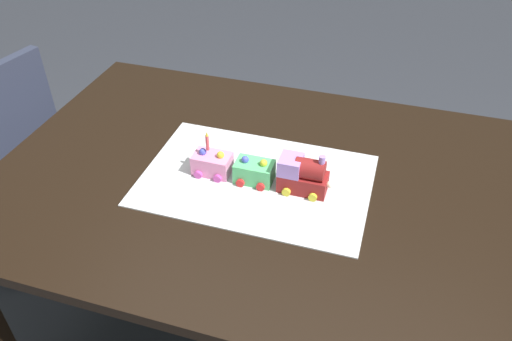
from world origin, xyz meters
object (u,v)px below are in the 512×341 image
dining_table (254,205)px  birthday_candle (207,141)px  cake_car_tanker_mint_green (254,171)px  cake_car_gondola_bubblegum (212,163)px  cake_locomotive (303,175)px

dining_table → birthday_candle: bearing=11.6°
cake_car_tanker_mint_green → cake_car_gondola_bubblegum: bearing=0.0°
cake_locomotive → cake_car_gondola_bubblegum: 0.25m
cake_car_gondola_bubblegum → cake_car_tanker_mint_green: bearing=180.0°
dining_table → cake_locomotive: cake_locomotive is taller
birthday_candle → cake_car_gondola_bubblegum: bearing=180.0°
cake_car_tanker_mint_green → cake_car_gondola_bubblegum: size_ratio=1.00×
dining_table → cake_car_tanker_mint_green: bearing=109.6°
cake_locomotive → cake_car_gondola_bubblegum: (0.25, 0.00, -0.02)m
cake_locomotive → cake_car_gondola_bubblegum: cake_locomotive is taller
cake_car_gondola_bubblegum → birthday_candle: 0.07m
dining_table → birthday_candle: size_ratio=25.13×
dining_table → cake_car_gondola_bubblegum: bearing=12.6°
cake_locomotive → cake_car_tanker_mint_green: bearing=0.0°
cake_car_gondola_bubblegum → birthday_candle: bearing=0.0°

